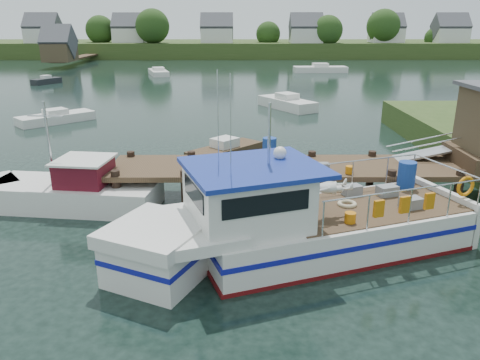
{
  "coord_description": "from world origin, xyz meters",
  "views": [
    {
      "loc": [
        -1.09,
        -17.35,
        6.66
      ],
      "look_at": [
        -1.0,
        -1.5,
        1.3
      ],
      "focal_mm": 35.0,
      "sensor_mm": 36.0,
      "label": 1
    }
  ],
  "objects_px": {
    "moored_rowboat": "(225,153)",
    "moored_far": "(320,69)",
    "moored_d": "(158,72)",
    "moored_a": "(56,117)",
    "moored_b": "(287,103)",
    "moored_c": "(479,114)",
    "moored_e": "(46,81)",
    "work_boat": "(65,191)",
    "lobster_boat": "(291,224)",
    "dock": "(436,144)"
  },
  "relations": [
    {
      "from": "moored_far",
      "to": "moored_c",
      "type": "distance_m",
      "value": 33.8
    },
    {
      "from": "moored_b",
      "to": "moored_rowboat",
      "type": "bearing_deg",
      "value": -83.15
    },
    {
      "from": "moored_d",
      "to": "moored_a",
      "type": "bearing_deg",
      "value": -80.94
    },
    {
      "from": "dock",
      "to": "moored_e",
      "type": "relative_size",
      "value": 4.62
    },
    {
      "from": "dock",
      "to": "moored_d",
      "type": "xyz_separation_m",
      "value": [
        -18.08,
        46.0,
        -1.87
      ]
    },
    {
      "from": "moored_c",
      "to": "work_boat",
      "type": "bearing_deg",
      "value": -164.2
    },
    {
      "from": "dock",
      "to": "moored_e",
      "type": "bearing_deg",
      "value": 128.63
    },
    {
      "from": "moored_rowboat",
      "to": "moored_far",
      "type": "xyz_separation_m",
      "value": [
        12.22,
        44.12,
        0.02
      ]
    },
    {
      "from": "dock",
      "to": "moored_b",
      "type": "distance_m",
      "value": 20.85
    },
    {
      "from": "lobster_boat",
      "to": "moored_b",
      "type": "bearing_deg",
      "value": 65.1
    },
    {
      "from": "moored_far",
      "to": "moored_d",
      "type": "bearing_deg",
      "value": 171.45
    },
    {
      "from": "moored_a",
      "to": "moored_b",
      "type": "distance_m",
      "value": 17.55
    },
    {
      "from": "moored_c",
      "to": "moored_d",
      "type": "xyz_separation_m",
      "value": [
        -28.02,
        29.88,
        0.02
      ]
    },
    {
      "from": "moored_far",
      "to": "moored_b",
      "type": "xyz_separation_m",
      "value": [
        -7.57,
        -28.93,
        0.0
      ]
    },
    {
      "from": "moored_d",
      "to": "dock",
      "type": "bearing_deg",
      "value": -55.44
    },
    {
      "from": "dock",
      "to": "moored_b",
      "type": "bearing_deg",
      "value": 99.95
    },
    {
      "from": "moored_rowboat",
      "to": "moored_b",
      "type": "distance_m",
      "value": 15.88
    },
    {
      "from": "lobster_boat",
      "to": "moored_e",
      "type": "height_order",
      "value": "lobster_boat"
    },
    {
      "from": "dock",
      "to": "moored_c",
      "type": "relative_size",
      "value": 2.65
    },
    {
      "from": "moored_rowboat",
      "to": "moored_e",
      "type": "bearing_deg",
      "value": 107.64
    },
    {
      "from": "dock",
      "to": "moored_d",
      "type": "height_order",
      "value": "dock"
    },
    {
      "from": "dock",
      "to": "moored_b",
      "type": "relative_size",
      "value": 2.85
    },
    {
      "from": "moored_a",
      "to": "moored_d",
      "type": "height_order",
      "value": "moored_d"
    },
    {
      "from": "work_boat",
      "to": "moored_b",
      "type": "xyz_separation_m",
      "value": [
        10.5,
        21.23,
        -0.17
      ]
    },
    {
      "from": "moored_far",
      "to": "moored_d",
      "type": "relative_size",
      "value": 1.18
    },
    {
      "from": "moored_a",
      "to": "moored_b",
      "type": "height_order",
      "value": "moored_b"
    },
    {
      "from": "moored_c",
      "to": "moored_rowboat",
      "type": "bearing_deg",
      "value": -168.46
    },
    {
      "from": "moored_rowboat",
      "to": "moored_far",
      "type": "bearing_deg",
      "value": 58.28
    },
    {
      "from": "work_boat",
      "to": "moored_e",
      "type": "height_order",
      "value": "work_boat"
    },
    {
      "from": "work_boat",
      "to": "moored_b",
      "type": "relative_size",
      "value": 1.32
    },
    {
      "from": "work_boat",
      "to": "moored_e",
      "type": "relative_size",
      "value": 2.13
    },
    {
      "from": "work_boat",
      "to": "moored_d",
      "type": "bearing_deg",
      "value": 102.2
    },
    {
      "from": "dock",
      "to": "work_boat",
      "type": "bearing_deg",
      "value": -176.88
    },
    {
      "from": "work_boat",
      "to": "moored_d",
      "type": "distance_m",
      "value": 46.94
    },
    {
      "from": "moored_c",
      "to": "moored_e",
      "type": "bearing_deg",
      "value": 133.03
    },
    {
      "from": "moored_b",
      "to": "moored_d",
      "type": "xyz_separation_m",
      "value": [
        -14.49,
        25.54,
        -0.09
      ]
    },
    {
      "from": "moored_rowboat",
      "to": "moored_a",
      "type": "relative_size",
      "value": 0.81
    },
    {
      "from": "work_boat",
      "to": "moored_b",
      "type": "height_order",
      "value": "work_boat"
    },
    {
      "from": "moored_far",
      "to": "moored_e",
      "type": "xyz_separation_m",
      "value": [
        -33.33,
        -12.67,
        -0.11
      ]
    },
    {
      "from": "dock",
      "to": "work_boat",
      "type": "height_order",
      "value": "dock"
    },
    {
      "from": "moored_a",
      "to": "moored_c",
      "type": "bearing_deg",
      "value": -21.23
    },
    {
      "from": "lobster_boat",
      "to": "moored_rowboat",
      "type": "bearing_deg",
      "value": 83.14
    },
    {
      "from": "moored_far",
      "to": "moored_b",
      "type": "bearing_deg",
      "value": -121.95
    },
    {
      "from": "work_boat",
      "to": "moored_d",
      "type": "relative_size",
      "value": 1.22
    },
    {
      "from": "work_boat",
      "to": "moored_b",
      "type": "bearing_deg",
      "value": 71.01
    },
    {
      "from": "work_boat",
      "to": "moored_c",
      "type": "relative_size",
      "value": 1.22
    },
    {
      "from": "moored_d",
      "to": "moored_e",
      "type": "distance_m",
      "value": 14.6
    },
    {
      "from": "moored_a",
      "to": "moored_d",
      "type": "distance_m",
      "value": 31.07
    },
    {
      "from": "moored_a",
      "to": "moored_e",
      "type": "height_order",
      "value": "moored_e"
    },
    {
      "from": "lobster_boat",
      "to": "moored_d",
      "type": "height_order",
      "value": "lobster_boat"
    }
  ]
}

